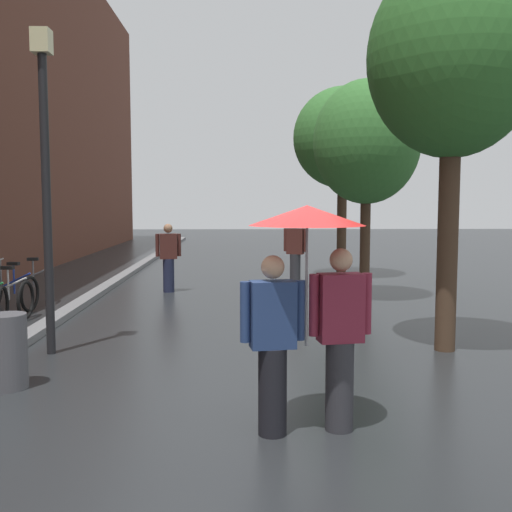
% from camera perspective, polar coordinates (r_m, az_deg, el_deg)
% --- Properties ---
extents(ground_plane, '(80.00, 80.00, 0.00)m').
position_cam_1_polar(ground_plane, '(5.91, -1.85, -15.69)').
color(ground_plane, '#26282B').
extents(kerb_strip, '(0.30, 36.00, 0.12)m').
position_cam_1_polar(kerb_strip, '(15.99, -13.17, -2.27)').
color(kerb_strip, slate).
rests_on(kerb_strip, ground).
extents(street_tree_0, '(2.33, 2.33, 5.44)m').
position_cam_1_polar(street_tree_0, '(8.96, 18.30, 17.36)').
color(street_tree_0, '#473323').
rests_on(street_tree_0, ground).
extents(street_tree_1, '(2.26, 2.26, 4.67)m').
position_cam_1_polar(street_tree_1, '(13.01, 10.53, 10.59)').
color(street_tree_1, '#473323').
rests_on(street_tree_1, ground).
extents(street_tree_2, '(2.71, 2.71, 5.22)m').
position_cam_1_polar(street_tree_2, '(16.77, 8.29, 11.05)').
color(street_tree_2, '#473323').
rests_on(street_tree_2, ground).
extents(parked_bicycle_5, '(1.17, 0.84, 0.96)m').
position_cam_1_polar(parked_bicycle_5, '(12.42, -22.90, -3.21)').
color(parked_bicycle_5, black).
rests_on(parked_bicycle_5, ground).
extents(parked_bicycle_6, '(1.17, 0.84, 0.96)m').
position_cam_1_polar(parked_bicycle_6, '(13.18, -21.34, -2.69)').
color(parked_bicycle_6, black).
rests_on(parked_bicycle_6, ground).
extents(couple_under_umbrella, '(1.21, 1.05, 2.08)m').
position_cam_1_polar(couple_under_umbrella, '(5.39, 4.91, -2.94)').
color(couple_under_umbrella, black).
rests_on(couple_under_umbrella, ground).
extents(street_lamp_post, '(0.24, 0.24, 4.39)m').
position_cam_1_polar(street_lamp_post, '(8.64, -19.46, 7.93)').
color(street_lamp_post, black).
rests_on(street_lamp_post, ground).
extents(litter_bin, '(0.44, 0.44, 0.85)m').
position_cam_1_polar(litter_bin, '(7.36, -22.67, -8.41)').
color(litter_bin, '#4C4C51').
rests_on(litter_bin, ground).
extents(pedestrian_walking_midground, '(0.58, 0.27, 1.59)m').
position_cam_1_polar(pedestrian_walking_midground, '(14.03, -8.36, -0.14)').
color(pedestrian_walking_midground, '#1E233D').
rests_on(pedestrian_walking_midground, ground).
extents(pedestrian_walking_far, '(0.56, 0.35, 1.69)m').
position_cam_1_polar(pedestrian_walking_far, '(14.56, 3.77, 0.31)').
color(pedestrian_walking_far, '#2D2D33').
rests_on(pedestrian_walking_far, ground).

